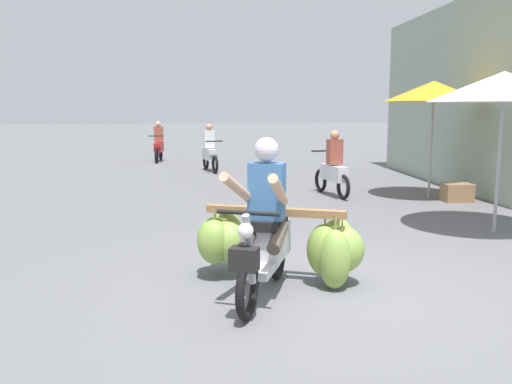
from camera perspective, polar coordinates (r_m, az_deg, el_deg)
ground_plane at (r=5.55m, az=6.51°, el=-10.78°), size 120.00×120.00×0.00m
motorbike_main_loaded at (r=5.71m, az=1.82°, el=-5.10°), size 1.84×1.94×1.58m
motorbike_distant_ahead_left at (r=15.99m, az=-4.93°, el=4.23°), size 0.62×1.59×1.40m
motorbike_distant_ahead_right at (r=11.52m, az=8.17°, el=2.36°), size 0.61×1.60×1.40m
motorbike_distant_far_ahead at (r=19.14m, az=-10.24°, el=4.88°), size 0.50×1.62×1.40m
market_umbrella_near_shop at (r=8.71m, az=24.72°, el=10.07°), size 2.17×2.17×2.39m
market_umbrella_further_along at (r=11.64m, az=18.26°, el=10.07°), size 1.98×1.98×2.40m
produce_crate at (r=11.54m, az=20.48°, el=-0.05°), size 0.56×0.40×0.36m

